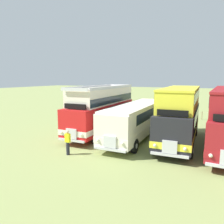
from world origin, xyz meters
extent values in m
cube|color=red|center=(-10.81, 0.24, 1.70)|extent=(2.87, 10.19, 2.30)
cube|color=silver|center=(-10.81, 0.24, 1.10)|extent=(2.91, 10.23, 0.44)
cube|color=#19232D|center=(-10.82, 0.64, 2.30)|extent=(2.81, 7.79, 0.76)
cube|color=#19232D|center=(-10.63, -4.75, 2.35)|extent=(2.20, 0.18, 0.90)
cube|color=silver|center=(-10.62, -4.86, 1.10)|extent=(0.90, 0.15, 0.80)
cube|color=silver|center=(-10.62, -4.89, 0.60)|extent=(2.30, 0.22, 0.16)
sphere|color=#EAEACC|center=(-9.72, -4.84, 1.10)|extent=(0.22, 0.22, 0.22)
sphere|color=#EAEACC|center=(-11.52, -4.90, 1.10)|extent=(0.22, 0.22, 0.22)
cube|color=silver|center=(-10.82, 0.49, 3.60)|extent=(2.73, 9.29, 1.50)
cube|color=silver|center=(-10.64, -4.31, 4.40)|extent=(2.40, 0.19, 0.24)
cube|color=silver|center=(-10.97, 4.59, 4.40)|extent=(2.40, 0.19, 0.24)
cube|color=silver|center=(-9.62, 0.53, 4.40)|extent=(0.44, 9.20, 0.24)
cube|color=silver|center=(-12.02, 0.44, 4.40)|extent=(0.44, 9.20, 0.24)
cube|color=#19232D|center=(-10.82, 0.49, 3.30)|extent=(2.77, 9.19, 0.64)
cube|color=black|center=(-10.64, -4.26, 3.10)|extent=(1.90, 0.19, 0.40)
cylinder|color=black|center=(-9.53, -3.17, 0.52)|extent=(0.32, 1.05, 1.04)
cylinder|color=silver|center=(-9.38, -3.16, 0.52)|extent=(0.03, 0.36, 0.36)
cylinder|color=black|center=(-11.83, -3.25, 0.52)|extent=(0.32, 1.05, 1.04)
cylinder|color=silver|center=(-11.98, -3.26, 0.52)|extent=(0.03, 0.36, 0.36)
cylinder|color=black|center=(-9.78, 3.53, 0.52)|extent=(0.32, 1.05, 1.04)
cylinder|color=silver|center=(-9.63, 3.54, 0.52)|extent=(0.03, 0.36, 0.36)
cylinder|color=black|center=(-12.08, 3.45, 0.52)|extent=(0.32, 1.05, 1.04)
cylinder|color=silver|center=(-12.23, 3.44, 0.52)|extent=(0.03, 0.36, 0.36)
cube|color=silver|center=(-7.21, 0.09, 1.70)|extent=(2.77, 11.06, 2.30)
cube|color=silver|center=(-7.21, 0.09, 1.10)|extent=(2.81, 11.10, 0.44)
cube|color=#19232D|center=(-7.22, 0.49, 2.30)|extent=(2.74, 8.66, 0.76)
cube|color=#19232D|center=(-7.07, -5.35, 2.35)|extent=(2.20, 0.15, 0.90)
cube|color=silver|center=(-7.07, -5.46, 1.10)|extent=(0.90, 0.14, 0.80)
cube|color=silver|center=(-7.07, -5.49, 0.60)|extent=(2.30, 0.20, 0.16)
sphere|color=#EAEACC|center=(-6.17, -5.45, 1.10)|extent=(0.22, 0.22, 0.22)
sphere|color=#EAEACC|center=(-7.97, -5.49, 1.10)|extent=(0.22, 0.22, 0.22)
cube|color=silver|center=(-7.21, 0.09, 2.92)|extent=(2.72, 10.66, 0.14)
cylinder|color=black|center=(-5.96, -3.78, 0.52)|extent=(0.31, 1.05, 1.04)
cylinder|color=silver|center=(-5.81, -3.78, 0.52)|extent=(0.03, 0.36, 0.36)
cylinder|color=black|center=(-8.26, -3.84, 0.52)|extent=(0.31, 1.05, 1.04)
cylinder|color=silver|center=(-8.41, -3.84, 0.52)|extent=(0.03, 0.36, 0.36)
cylinder|color=black|center=(-6.15, 3.82, 0.52)|extent=(0.31, 1.05, 1.04)
cylinder|color=silver|center=(-6.00, 3.82, 0.52)|extent=(0.03, 0.36, 0.36)
cylinder|color=black|center=(-8.45, 3.76, 0.52)|extent=(0.31, 1.05, 1.04)
cylinder|color=silver|center=(-8.60, 3.76, 0.52)|extent=(0.03, 0.36, 0.36)
cube|color=black|center=(-3.60, 0.08, 1.70)|extent=(3.05, 9.79, 2.30)
cube|color=yellow|center=(-3.60, 0.08, 1.10)|extent=(3.09, 9.83, 0.44)
cube|color=#19232D|center=(-3.63, 0.48, 2.30)|extent=(2.94, 7.40, 0.76)
cube|color=#19232D|center=(-3.33, -4.69, 2.35)|extent=(2.20, 0.23, 0.90)
cube|color=silver|center=(-3.32, -4.80, 1.10)|extent=(0.91, 0.17, 0.80)
cube|color=silver|center=(-3.32, -4.83, 0.60)|extent=(2.30, 0.27, 0.16)
sphere|color=#EAEACC|center=(-2.42, -4.76, 1.10)|extent=(0.22, 0.22, 0.22)
sphere|color=#EAEACC|center=(-4.22, -4.86, 1.10)|extent=(0.22, 0.22, 0.22)
cube|color=yellow|center=(-3.62, 0.33, 3.60)|extent=(2.90, 8.89, 1.50)
cube|color=yellow|center=(-3.62, 0.33, 4.42)|extent=(2.96, 8.99, 0.14)
cube|color=#19232D|center=(-3.62, 0.33, 3.90)|extent=(2.93, 8.79, 0.68)
cube|color=black|center=(-3.36, -4.20, 3.10)|extent=(1.90, 0.23, 0.40)
cylinder|color=black|center=(-2.27, -3.08, 0.52)|extent=(0.34, 1.05, 1.04)
cylinder|color=silver|center=(-2.12, -3.08, 0.52)|extent=(0.04, 0.36, 0.36)
cylinder|color=black|center=(-4.57, -3.22, 0.52)|extent=(0.34, 1.05, 1.04)
cylinder|color=silver|center=(-4.72, -3.22, 0.52)|extent=(0.04, 0.36, 0.36)
cylinder|color=black|center=(-2.63, 3.17, 0.52)|extent=(0.34, 1.05, 1.04)
cylinder|color=silver|center=(-2.48, 3.18, 0.52)|extent=(0.04, 0.36, 0.36)
cylinder|color=black|center=(-4.93, 3.04, 0.52)|extent=(0.34, 1.05, 1.04)
cylinder|color=silver|center=(-5.07, 3.03, 0.52)|extent=(0.04, 0.36, 0.36)
sphere|color=#EAEACC|center=(-1.01, -5.30, 1.10)|extent=(0.22, 0.22, 0.22)
cylinder|color=black|center=(-1.23, -3.64, 0.52)|extent=(0.30, 1.05, 1.04)
cylinder|color=silver|center=(-1.38, -3.64, 0.52)|extent=(0.03, 0.36, 0.36)
cylinder|color=black|center=(-1.08, 4.26, 0.52)|extent=(0.30, 1.05, 1.04)
cylinder|color=silver|center=(-1.23, 4.26, 0.52)|extent=(0.03, 0.36, 0.36)
cylinder|color=#23232D|center=(-9.94, -6.19, 0.45)|extent=(0.24, 0.24, 0.90)
cube|color=yellow|center=(-9.94, -6.19, 1.20)|extent=(0.36, 0.22, 0.60)
sphere|color=beige|center=(-9.94, -6.19, 1.62)|extent=(0.22, 0.22, 0.22)
cylinder|color=#8C704C|center=(-13.81, 11.75, 0.53)|extent=(0.08, 0.08, 1.05)
cylinder|color=#8C704C|center=(-8.29, 11.75, 0.53)|extent=(0.08, 0.08, 1.05)
cylinder|color=#8C704C|center=(-2.76, 11.75, 0.53)|extent=(0.08, 0.08, 1.05)
camera|label=1|loc=(-0.69, -17.97, 5.29)|focal=35.53mm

